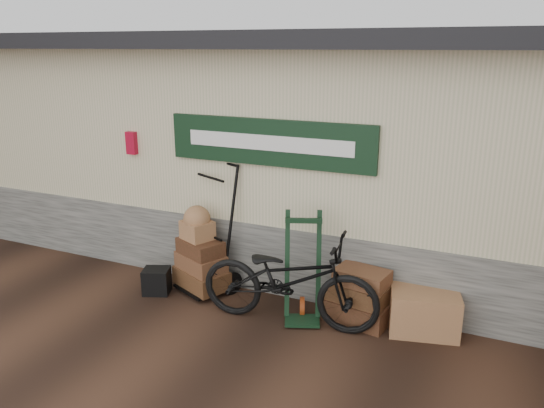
# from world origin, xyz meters

# --- Properties ---
(ground) EXTENTS (80.00, 80.00, 0.00)m
(ground) POSITION_xyz_m (0.00, 0.00, 0.00)
(ground) COLOR black
(ground) RESTS_ON ground
(station_building) EXTENTS (14.40, 4.10, 3.20)m
(station_building) POSITION_xyz_m (-0.01, 2.74, 1.61)
(station_building) COLOR #4C4C47
(station_building) RESTS_ON ground
(porter_trolley) EXTENTS (1.03, 0.92, 1.69)m
(porter_trolley) POSITION_xyz_m (-1.04, 0.85, 0.84)
(porter_trolley) COLOR black
(porter_trolley) RESTS_ON ground
(green_barrow) EXTENTS (0.57, 0.53, 1.28)m
(green_barrow) POSITION_xyz_m (0.32, 0.54, 0.64)
(green_barrow) COLOR black
(green_barrow) RESTS_ON ground
(suitcase_stack) EXTENTS (0.80, 0.58, 0.64)m
(suitcase_stack) POSITION_xyz_m (0.91, 0.78, 0.32)
(suitcase_stack) COLOR #392512
(suitcase_stack) RESTS_ON ground
(wicker_hamper) EXTENTS (0.82, 0.63, 0.48)m
(wicker_hamper) POSITION_xyz_m (1.64, 0.82, 0.24)
(wicker_hamper) COLOR brown
(wicker_hamper) RESTS_ON ground
(black_trunk) EXTENTS (0.40, 0.38, 0.32)m
(black_trunk) POSITION_xyz_m (-1.62, 0.41, 0.16)
(black_trunk) COLOR black
(black_trunk) RESTS_ON ground
(bicycle) EXTENTS (0.92, 2.11, 1.19)m
(bicycle) POSITION_xyz_m (0.21, 0.39, 0.60)
(bicycle) COLOR black
(bicycle) RESTS_ON ground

